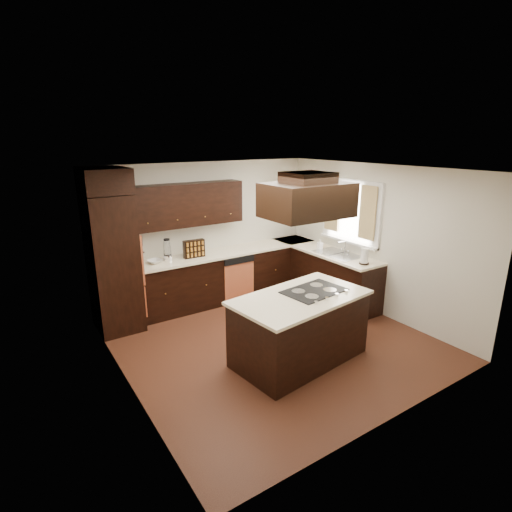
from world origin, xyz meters
The scene contains 30 objects.
floor centered at (0.00, 0.00, -0.01)m, with size 4.20×4.20×0.02m, color brown.
ceiling centered at (0.00, 0.00, 2.51)m, with size 4.20×4.20×0.02m, color silver.
wall_back centered at (0.00, 2.11, 1.25)m, with size 4.20×0.02×2.50m, color beige.
wall_front centered at (0.00, -2.11, 1.25)m, with size 4.20×0.02×2.50m, color beige.
wall_left centered at (-2.11, 0.00, 1.25)m, with size 0.02×4.20×2.50m, color beige.
wall_right centered at (2.11, 0.00, 1.25)m, with size 0.02×4.20×2.50m, color beige.
oven_column centered at (-1.78, 1.71, 1.06)m, with size 0.65×0.75×2.12m, color black.
wall_oven_face centered at (-1.43, 1.71, 1.12)m, with size 0.05×0.62×0.78m, color #D0643C.
base_cabinets_back centered at (0.03, 1.80, 0.44)m, with size 2.93×0.60×0.88m, color black.
base_cabinets_right centered at (1.80, 0.90, 0.44)m, with size 0.60×2.40×0.88m, color black.
countertop_back centered at (0.03, 1.79, 0.90)m, with size 2.93×0.63×0.04m, color #FFF0CB.
countertop_right centered at (1.79, 0.90, 0.90)m, with size 0.63×2.40×0.04m, color #FFF0CB.
upper_cabinets centered at (-0.43, 1.93, 1.81)m, with size 2.00×0.34×0.72m, color black.
dishwasher_front centered at (0.33, 1.50, 0.40)m, with size 0.60×0.05×0.72m, color #D0643C.
window_frame centered at (2.07, 0.55, 1.65)m, with size 0.06×1.32×1.12m, color white.
window_pane centered at (2.10, 0.55, 1.65)m, with size 0.00×1.20×1.00m, color white.
curtain_left centered at (2.01, 0.13, 1.70)m, with size 0.02×0.34×0.90m, color beige.
curtain_right centered at (2.01, 0.97, 1.70)m, with size 0.02×0.34×0.90m, color beige.
sink_rim centered at (1.80, 0.55, 0.92)m, with size 0.52×0.84×0.01m, color silver.
island centered at (0.01, -0.60, 0.44)m, with size 1.74×0.95×0.88m, color black.
island_top centered at (0.01, -0.60, 0.90)m, with size 1.80×1.01×0.04m, color #FFF0CB.
cooktop centered at (0.27, -0.57, 0.93)m, with size 0.82×0.55×0.01m, color black.
range_hood centered at (0.10, -0.55, 2.16)m, with size 1.05×0.72×0.42m, color black.
hood_duct centered at (0.10, -0.55, 2.44)m, with size 0.55×0.50×0.13m, color black.
blender_base centered at (-0.87, 1.81, 0.97)m, with size 0.15×0.15×0.10m, color silver.
blender_pitcher centered at (-0.87, 1.81, 1.15)m, with size 0.13×0.13×0.26m, color silver.
spice_rack centered at (-0.41, 1.76, 1.07)m, with size 0.37×0.09×0.31m, color black.
mixing_bowl centered at (-1.09, 1.81, 0.95)m, with size 0.24×0.24×0.06m, color white.
soap_bottle centered at (1.76, 0.97, 1.01)m, with size 0.08×0.08×0.18m, color white.
paper_towel centered at (1.74, -0.11, 1.05)m, with size 0.12×0.12×0.27m, color white.
Camera 1 is at (-3.13, -4.31, 2.91)m, focal length 28.00 mm.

